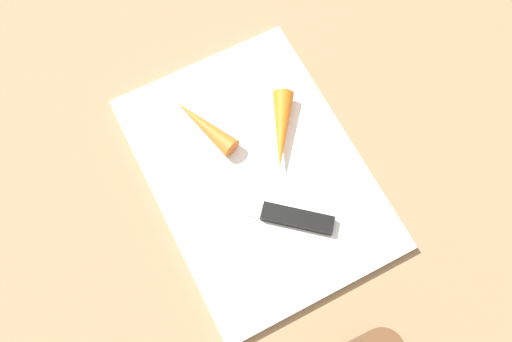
{
  "coord_description": "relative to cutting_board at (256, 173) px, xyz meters",
  "views": [
    {
      "loc": [
        0.23,
        -0.12,
        0.71
      ],
      "look_at": [
        0.0,
        0.0,
        0.01
      ],
      "focal_mm": 40.89,
      "sensor_mm": 36.0,
      "label": 1
    }
  ],
  "objects": [
    {
      "name": "carrot_long",
      "position": [
        -0.03,
        0.05,
        0.02
      ],
      "size": [
        0.11,
        0.08,
        0.03
      ],
      "primitive_type": "cone",
      "rotation": [
        0.0,
        1.57,
        5.74
      ],
      "color": "orange",
      "rests_on": "cutting_board"
    },
    {
      "name": "cutting_board",
      "position": [
        0.0,
        0.0,
        0.0
      ],
      "size": [
        0.36,
        0.26,
        0.01
      ],
      "primitive_type": "cube",
      "color": "white",
      "rests_on": "ground_plane"
    },
    {
      "name": "carrot_short",
      "position": [
        -0.08,
        -0.03,
        0.02
      ],
      "size": [
        0.1,
        0.06,
        0.03
      ],
      "primitive_type": "cone",
      "rotation": [
        0.0,
        1.57,
        3.51
      ],
      "color": "orange",
      "rests_on": "cutting_board"
    },
    {
      "name": "knife",
      "position": [
        0.07,
        0.01,
        0.01
      ],
      "size": [
        0.14,
        0.17,
        0.01
      ],
      "rotation": [
        0.0,
        0.0,
        4.01
      ],
      "color": "#B7B7BC",
      "rests_on": "cutting_board"
    },
    {
      "name": "ground_plane",
      "position": [
        0.0,
        0.0,
        -0.01
      ],
      "size": [
        1.4,
        1.4,
        0.0
      ],
      "primitive_type": "plane",
      "color": "#8C6D4C"
    }
  ]
}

